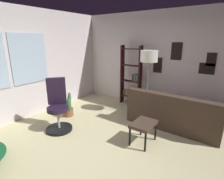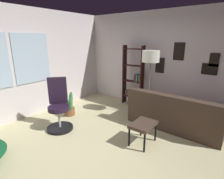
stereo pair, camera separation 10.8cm
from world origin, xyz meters
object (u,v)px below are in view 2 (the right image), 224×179
Objects in this scene: potted_plant at (69,106)px; floor_lamp at (151,60)px; couch at (181,115)px; footstool at (143,126)px; bookshelf at (133,79)px; office_chair at (59,109)px.

floor_lamp is at bearing -50.88° from potted_plant.
potted_plant is at bearing 114.94° from couch.
footstool is 2.13m from potted_plant.
bookshelf reaches higher than potted_plant.
footstool is (-1.15, 0.36, 0.08)m from couch.
couch reaches higher than potted_plant.
floor_lamp is (0.14, 0.89, 1.16)m from couch.
footstool is 1.76m from floor_lamp.
footstool is at bearing 162.56° from couch.
bookshelf reaches higher than office_chair.
office_chair is 2.36m from bookshelf.
couch is at bearing -109.04° from bookshelf.
footstool is 0.31× the size of floor_lamp.
footstool is 0.46× the size of office_chair.
floor_lamp reaches higher than potted_plant.
bookshelf is 1.05× the size of floor_lamp.
bookshelf reaches higher than couch.
couch is 1.47m from floor_lamp.
footstool is at bearing -157.47° from floor_lamp.
potted_plant is at bearing 32.90° from office_chair.
office_chair reaches higher than potted_plant.
bookshelf is at bearing 70.96° from couch.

